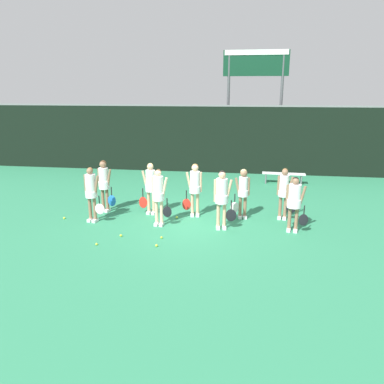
% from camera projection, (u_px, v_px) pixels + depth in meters
% --- Properties ---
extents(ground_plane, '(140.00, 140.00, 0.00)m').
position_uv_depth(ground_plane, '(191.00, 220.00, 11.91)').
color(ground_plane, '#2D7F56').
extents(fence_windscreen, '(60.00, 0.08, 3.31)m').
position_uv_depth(fence_windscreen, '(213.00, 139.00, 18.34)').
color(fence_windscreen, black).
rests_on(fence_windscreen, ground_plane).
extents(scoreboard, '(3.16, 0.15, 5.86)m').
position_uv_depth(scoreboard, '(255.00, 79.00, 18.26)').
color(scoreboard, '#515156').
rests_on(scoreboard, ground_plane).
extents(bench_courtside, '(1.86, 0.45, 0.47)m').
position_uv_depth(bench_courtside, '(284.00, 175.00, 16.44)').
color(bench_courtside, silver).
rests_on(bench_courtside, ground_plane).
extents(player_0, '(0.64, 0.36, 1.74)m').
position_uv_depth(player_0, '(91.00, 190.00, 11.55)').
color(player_0, '#8C664C').
rests_on(player_0, ground_plane).
extents(player_1, '(0.61, 0.34, 1.75)m').
position_uv_depth(player_1, '(159.00, 193.00, 11.22)').
color(player_1, beige).
rests_on(player_1, ground_plane).
extents(player_2, '(0.68, 0.38, 1.77)m').
position_uv_depth(player_2, '(222.00, 195.00, 10.92)').
color(player_2, tan).
rests_on(player_2, ground_plane).
extents(player_3, '(0.67, 0.40, 1.63)m').
position_uv_depth(player_3, '(295.00, 200.00, 10.74)').
color(player_3, '#8C664C').
rests_on(player_3, ground_plane).
extents(player_4, '(0.63, 0.36, 1.76)m').
position_uv_depth(player_4, '(104.00, 181.00, 12.52)').
color(player_4, '#8C664C').
rests_on(player_4, ground_plane).
extents(player_5, '(0.64, 0.36, 1.72)m').
position_uv_depth(player_5, '(150.00, 184.00, 12.28)').
color(player_5, tan).
rests_on(player_5, ground_plane).
extents(player_6, '(0.64, 0.36, 1.75)m').
position_uv_depth(player_6, '(195.00, 185.00, 12.05)').
color(player_6, tan).
rests_on(player_6, ground_plane).
extents(player_7, '(0.60, 0.33, 1.61)m').
position_uv_depth(player_7, '(243.00, 190.00, 11.88)').
color(player_7, '#8C664C').
rests_on(player_7, ground_plane).
extents(player_8, '(0.63, 0.34, 1.65)m').
position_uv_depth(player_8, '(284.00, 190.00, 11.79)').
color(player_8, '#8C664C').
rests_on(player_8, ground_plane).
extents(tennis_ball_0, '(0.07, 0.07, 0.07)m').
position_uv_depth(tennis_ball_0, '(166.00, 215.00, 12.28)').
color(tennis_ball_0, '#CCE033').
rests_on(tennis_ball_0, ground_plane).
extents(tennis_ball_1, '(0.07, 0.07, 0.07)m').
position_uv_depth(tennis_ball_1, '(177.00, 217.00, 12.08)').
color(tennis_ball_1, '#CCE033').
rests_on(tennis_ball_1, ground_plane).
extents(tennis_ball_2, '(0.07, 0.07, 0.07)m').
position_uv_depth(tennis_ball_2, '(64.00, 218.00, 12.01)').
color(tennis_ball_2, '#CCE033').
rests_on(tennis_ball_2, ground_plane).
extents(tennis_ball_3, '(0.07, 0.07, 0.07)m').
position_uv_depth(tennis_ball_3, '(121.00, 235.00, 10.59)').
color(tennis_ball_3, '#CCE033').
rests_on(tennis_ball_3, ground_plane).
extents(tennis_ball_4, '(0.06, 0.06, 0.06)m').
position_uv_depth(tennis_ball_4, '(97.00, 244.00, 10.00)').
color(tennis_ball_4, '#CCE033').
rests_on(tennis_ball_4, ground_plane).
extents(tennis_ball_5, '(0.07, 0.07, 0.07)m').
position_uv_depth(tennis_ball_5, '(157.00, 245.00, 9.91)').
color(tennis_ball_5, '#CCE033').
rests_on(tennis_ball_5, ground_plane).
extents(tennis_ball_6, '(0.06, 0.06, 0.06)m').
position_uv_depth(tennis_ball_6, '(162.00, 237.00, 10.45)').
color(tennis_ball_6, '#CCE033').
rests_on(tennis_ball_6, ground_plane).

